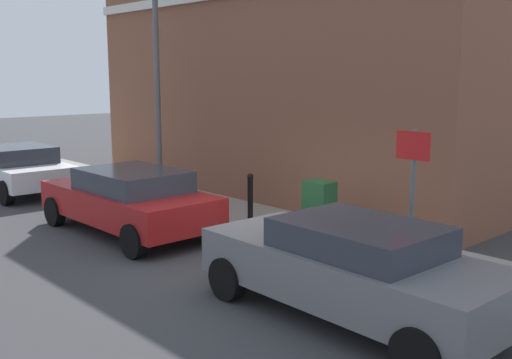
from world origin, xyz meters
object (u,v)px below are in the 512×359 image
at_px(car_grey, 351,267).
at_px(bollard_far_kerb, 185,191).
at_px(car_white, 18,168).
at_px(utility_cabinet, 319,213).
at_px(car_red, 129,199).
at_px(street_sign, 412,180).
at_px(bollard_near_cabinet, 250,196).
at_px(lamppost, 157,74).

height_order(car_grey, bollard_far_kerb, car_grey).
distance_m(car_white, utility_cabinet, 9.62).
xyz_separation_m(car_white, bollard_far_kerb, (1.43, -5.96, 0.01)).
xyz_separation_m(car_red, street_sign, (1.66, -5.67, 0.93)).
relative_size(car_grey, utility_cabinet, 3.82).
bearing_deg(car_white, street_sign, -171.13).
xyz_separation_m(bollard_near_cabinet, street_sign, (-0.51, -4.31, 0.96)).
relative_size(utility_cabinet, street_sign, 0.50).
bearing_deg(car_grey, utility_cabinet, -40.11).
distance_m(bollard_far_kerb, street_sign, 5.78).
height_order(bollard_far_kerb, street_sign, street_sign).
bearing_deg(car_grey, lamppost, -14.84).
bearing_deg(car_red, lamppost, -46.01).
xyz_separation_m(utility_cabinet, bollard_near_cabinet, (0.10, 2.06, 0.02)).
bearing_deg(bollard_near_cabinet, car_grey, -116.91).
distance_m(street_sign, lamppost, 7.96).
height_order(car_white, lamppost, lamppost).
distance_m(car_grey, lamppost, 8.76).
bearing_deg(lamppost, bollard_near_cabinet, -89.82).
bearing_deg(car_white, bollard_near_cabinet, -162.85).
xyz_separation_m(car_grey, utility_cabinet, (2.23, 2.53, -0.05)).
relative_size(car_red, utility_cabinet, 3.79).
bearing_deg(lamppost, car_white, 118.75).
relative_size(car_grey, car_white, 1.07).
height_order(car_red, utility_cabinet, car_red).
distance_m(utility_cabinet, bollard_far_kerb, 3.50).
height_order(car_grey, lamppost, lamppost).
relative_size(bollard_near_cabinet, street_sign, 0.45).
distance_m(bollard_near_cabinet, lamppost, 4.33).
height_order(street_sign, lamppost, lamppost).
bearing_deg(bollard_near_cabinet, bollard_far_kerb, 117.21).
distance_m(car_red, lamppost, 3.96).
distance_m(car_grey, bollard_far_kerb, 6.19).
relative_size(car_white, utility_cabinet, 3.58).
xyz_separation_m(car_red, utility_cabinet, (2.07, -3.41, -0.05)).
height_order(car_red, bollard_far_kerb, car_red).
distance_m(bollard_near_cabinet, street_sign, 4.44).
distance_m(car_red, utility_cabinet, 3.99).
bearing_deg(bollard_near_cabinet, car_red, 147.97).
bearing_deg(utility_cabinet, car_white, 102.27).
distance_m(bollard_far_kerb, lamppost, 3.40).
relative_size(car_red, bollard_far_kerb, 4.19).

